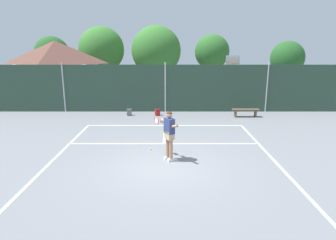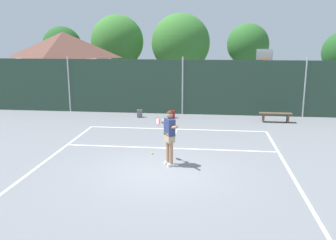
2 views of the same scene
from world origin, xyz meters
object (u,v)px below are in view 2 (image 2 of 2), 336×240
(tennis_player, at_px, (169,133))
(courtside_bench, at_px, (276,115))
(basketball_hoop, at_px, (264,71))
(tennis_ball, at_px, (152,153))
(backpack_red, at_px, (172,114))
(backpack_grey, at_px, (140,114))

(tennis_player, distance_m, courtside_bench, 8.32)
(basketball_hoop, xyz_separation_m, tennis_ball, (-5.04, -8.63, -2.28))
(basketball_hoop, bearing_deg, backpack_red, -153.71)
(tennis_player, relative_size, courtside_bench, 1.16)
(basketball_hoop, height_order, courtside_bench, basketball_hoop)
(tennis_ball, xyz_separation_m, backpack_red, (0.07, 6.18, 0.16))
(backpack_grey, bearing_deg, tennis_player, -71.65)
(backpack_grey, bearing_deg, tennis_ball, -74.88)
(tennis_player, xyz_separation_m, backpack_grey, (-2.42, 7.29, -0.92))
(tennis_player, height_order, backpack_grey, tennis_player)
(tennis_ball, relative_size, backpack_grey, 0.14)
(backpack_red, distance_m, courtside_bench, 5.30)
(basketball_hoop, xyz_separation_m, backpack_grey, (-6.72, -2.44, -2.12))
(basketball_hoop, height_order, backpack_grey, basketball_hoop)
(tennis_player, xyz_separation_m, courtside_bench, (4.61, 6.89, -0.75))
(tennis_player, distance_m, backpack_grey, 7.74)
(tennis_player, bearing_deg, courtside_bench, 56.21)
(tennis_player, relative_size, tennis_ball, 28.10)
(basketball_hoop, distance_m, backpack_grey, 7.45)
(tennis_ball, bearing_deg, courtside_bench, 47.20)
(basketball_hoop, distance_m, tennis_player, 10.71)
(basketball_hoop, distance_m, backpack_red, 5.94)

